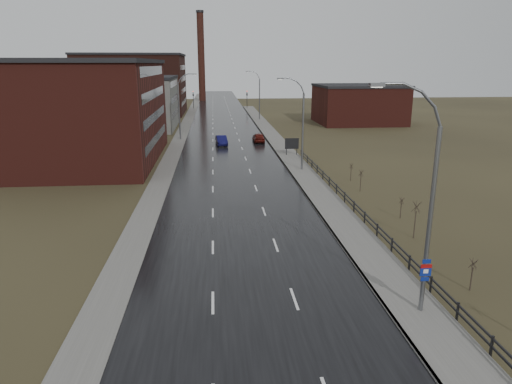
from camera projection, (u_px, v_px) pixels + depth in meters
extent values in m
plane|color=#2D2819|center=(261.00, 343.00, 21.81)|extent=(320.00, 320.00, 0.00)
cube|color=black|center=(226.00, 141.00, 79.32)|extent=(14.00, 300.00, 0.06)
cube|color=#595651|center=(302.00, 172.00, 56.09)|extent=(3.20, 180.00, 0.18)
cube|color=slate|center=(289.00, 172.00, 55.96)|extent=(0.16, 180.00, 0.18)
cube|color=#595651|center=(179.00, 141.00, 78.59)|extent=(2.40, 260.00, 0.12)
cube|color=#471914|center=(72.00, 113.00, 61.35)|extent=(22.00, 28.00, 13.00)
cube|color=black|center=(67.00, 61.00, 59.52)|extent=(22.44, 28.56, 0.50)
cube|color=black|center=(157.00, 138.00, 63.26)|extent=(0.06, 22.40, 1.20)
cube|color=black|center=(155.00, 116.00, 62.45)|extent=(0.06, 22.40, 1.20)
cube|color=black|center=(154.00, 94.00, 61.63)|extent=(0.06, 22.40, 1.20)
cube|color=black|center=(153.00, 71.00, 60.82)|extent=(0.06, 22.40, 1.20)
cube|color=slate|center=(136.00, 104.00, 93.65)|extent=(16.00, 20.00, 10.00)
cube|color=black|center=(134.00, 77.00, 92.23)|extent=(16.32, 20.40, 0.50)
cube|color=black|center=(175.00, 113.00, 94.89)|extent=(0.06, 16.00, 1.20)
cube|color=black|center=(175.00, 99.00, 94.08)|extent=(0.06, 16.00, 1.20)
cube|color=black|center=(174.00, 84.00, 93.27)|extent=(0.06, 16.00, 1.20)
cube|color=#331611|center=(134.00, 85.00, 121.30)|extent=(26.00, 24.00, 15.00)
cube|color=black|center=(132.00, 55.00, 119.20)|extent=(26.52, 24.48, 0.50)
cube|color=black|center=(184.00, 102.00, 123.65)|extent=(0.06, 19.20, 1.20)
cube|color=black|center=(184.00, 90.00, 122.84)|extent=(0.06, 19.20, 1.20)
cube|color=black|center=(183.00, 79.00, 122.03)|extent=(0.06, 19.20, 1.20)
cube|color=black|center=(183.00, 67.00, 121.21)|extent=(0.06, 19.20, 1.20)
cube|color=#471914|center=(358.00, 105.00, 101.99)|extent=(18.00, 16.00, 8.00)
cube|color=black|center=(360.00, 86.00, 100.84)|extent=(18.36, 16.32, 0.50)
cylinder|color=#331611|center=(201.00, 58.00, 161.02)|extent=(2.40, 2.40, 30.00)
cylinder|color=black|center=(200.00, 11.00, 156.87)|extent=(2.70, 2.70, 0.80)
cylinder|color=slate|center=(430.00, 225.00, 23.14)|extent=(0.24, 0.24, 10.00)
cylinder|color=slate|center=(438.00, 117.00, 21.65)|extent=(0.57, 0.14, 1.12)
cylinder|color=slate|center=(428.00, 100.00, 21.38)|extent=(0.91, 0.14, 0.91)
cylinder|color=slate|center=(413.00, 88.00, 21.16)|extent=(1.12, 0.14, 0.57)
cylinder|color=slate|center=(393.00, 84.00, 21.02)|extent=(1.15, 0.14, 0.14)
cube|color=slate|center=(377.00, 85.00, 20.97)|extent=(0.70, 0.28, 0.18)
cube|color=silver|center=(377.00, 87.00, 21.00)|extent=(0.50, 0.20, 0.04)
cube|color=navy|center=(427.00, 261.00, 23.56)|extent=(0.45, 0.04, 0.22)
cube|color=navy|center=(426.00, 270.00, 23.69)|extent=(0.60, 0.04, 0.65)
cube|color=maroon|center=(426.00, 266.00, 23.62)|extent=(0.60, 0.04, 0.20)
cube|color=navy|center=(425.00, 279.00, 23.83)|extent=(0.45, 0.04, 0.22)
cube|color=silver|center=(426.00, 271.00, 23.69)|extent=(0.26, 0.02, 0.22)
cylinder|color=slate|center=(303.00, 133.00, 55.81)|extent=(0.24, 0.24, 9.50)
cylinder|color=slate|center=(303.00, 90.00, 54.39)|extent=(0.51, 0.14, 0.98)
cylinder|color=slate|center=(299.00, 84.00, 54.16)|extent=(0.81, 0.14, 0.81)
cylinder|color=slate|center=(293.00, 80.00, 53.97)|extent=(0.98, 0.14, 0.51)
cylinder|color=slate|center=(286.00, 78.00, 53.85)|extent=(1.01, 0.14, 0.14)
cube|color=slate|center=(280.00, 79.00, 53.80)|extent=(0.70, 0.28, 0.18)
cube|color=silver|center=(280.00, 80.00, 53.83)|extent=(0.50, 0.20, 0.04)
cylinder|color=slate|center=(179.00, 112.00, 79.26)|extent=(0.24, 0.24, 9.50)
cylinder|color=slate|center=(179.00, 82.00, 77.88)|extent=(0.51, 0.14, 0.98)
cylinder|color=slate|center=(181.00, 78.00, 77.72)|extent=(0.81, 0.14, 0.81)
cylinder|color=slate|center=(186.00, 75.00, 77.66)|extent=(0.98, 0.14, 0.51)
cylinder|color=slate|center=(191.00, 74.00, 77.69)|extent=(1.01, 0.14, 0.14)
cube|color=slate|center=(195.00, 74.00, 77.76)|extent=(0.70, 0.28, 0.18)
cube|color=silver|center=(195.00, 75.00, 77.79)|extent=(0.50, 0.20, 0.04)
cylinder|color=slate|center=(259.00, 100.00, 107.57)|extent=(0.24, 0.24, 9.50)
cylinder|color=slate|center=(259.00, 77.00, 106.16)|extent=(0.51, 0.14, 0.98)
cylinder|color=slate|center=(257.00, 74.00, 105.93)|extent=(0.81, 0.14, 0.81)
cylinder|color=slate|center=(254.00, 72.00, 105.73)|extent=(0.98, 0.14, 0.51)
cylinder|color=slate|center=(250.00, 71.00, 105.61)|extent=(1.01, 0.14, 0.14)
cube|color=slate|center=(247.00, 71.00, 105.57)|extent=(0.70, 0.28, 0.18)
cube|color=silver|center=(247.00, 72.00, 105.59)|extent=(0.50, 0.20, 0.04)
cube|color=black|center=(491.00, 346.00, 20.65)|extent=(0.10, 0.10, 1.10)
cube|color=black|center=(457.00, 312.00, 23.52)|extent=(0.10, 0.10, 1.10)
cube|color=black|center=(431.00, 285.00, 26.40)|extent=(0.10, 0.10, 1.10)
cube|color=black|center=(409.00, 263.00, 29.27)|extent=(0.10, 0.10, 1.10)
cube|color=black|center=(392.00, 245.00, 32.15)|extent=(0.10, 0.10, 1.10)
cube|color=black|center=(377.00, 230.00, 35.03)|extent=(0.10, 0.10, 1.10)
cube|color=black|center=(365.00, 218.00, 37.90)|extent=(0.10, 0.10, 1.10)
cube|color=black|center=(354.00, 207.00, 40.78)|extent=(0.10, 0.10, 1.10)
cube|color=black|center=(345.00, 198.00, 43.65)|extent=(0.10, 0.10, 1.10)
cube|color=black|center=(336.00, 189.00, 46.53)|extent=(0.10, 0.10, 1.10)
cube|color=black|center=(329.00, 182.00, 49.41)|extent=(0.10, 0.10, 1.10)
cube|color=black|center=(323.00, 176.00, 52.28)|extent=(0.10, 0.10, 1.10)
cube|color=black|center=(317.00, 170.00, 55.16)|extent=(0.10, 0.10, 1.10)
cube|color=black|center=(312.00, 164.00, 58.03)|extent=(0.10, 0.10, 1.10)
cube|color=black|center=(307.00, 160.00, 60.91)|extent=(0.10, 0.10, 1.10)
cube|color=black|center=(303.00, 155.00, 63.78)|extent=(0.10, 0.10, 1.10)
cube|color=black|center=(356.00, 204.00, 40.19)|extent=(0.08, 53.00, 0.10)
cube|color=black|center=(356.00, 209.00, 40.30)|extent=(0.08, 53.00, 0.10)
cylinder|color=#382D23|center=(471.00, 279.00, 26.73)|extent=(0.08, 0.08, 1.47)
cylinder|color=#382D23|center=(474.00, 264.00, 26.47)|extent=(0.04, 0.50, 0.59)
cylinder|color=#382D23|center=(473.00, 264.00, 26.51)|extent=(0.48, 0.19, 0.59)
cylinder|color=#382D23|center=(472.00, 264.00, 26.49)|extent=(0.29, 0.43, 0.60)
cylinder|color=#382D23|center=(473.00, 264.00, 26.43)|extent=(0.29, 0.43, 0.60)
cylinder|color=#382D23|center=(474.00, 264.00, 26.42)|extent=(0.48, 0.19, 0.59)
cylinder|color=#382D23|center=(415.00, 225.00, 34.71)|extent=(0.08, 0.08, 2.18)
cylinder|color=#382D23|center=(417.00, 207.00, 34.33)|extent=(0.04, 0.73, 0.86)
cylinder|color=#382D23|center=(416.00, 207.00, 34.37)|extent=(0.69, 0.27, 0.86)
cylinder|color=#382D23|center=(416.00, 207.00, 34.35)|extent=(0.41, 0.61, 0.87)
cylinder|color=#382D23|center=(416.00, 207.00, 34.29)|extent=(0.41, 0.61, 0.87)
cylinder|color=#382D23|center=(417.00, 207.00, 34.28)|extent=(0.69, 0.27, 0.86)
cylinder|color=#382D23|center=(401.00, 211.00, 39.31)|extent=(0.08, 0.08, 1.38)
cylinder|color=#382D23|center=(402.00, 201.00, 39.07)|extent=(0.04, 0.47, 0.55)
cylinder|color=#382D23|center=(402.00, 201.00, 39.12)|extent=(0.45, 0.18, 0.56)
cylinder|color=#382D23|center=(401.00, 201.00, 39.09)|extent=(0.27, 0.40, 0.57)
cylinder|color=#382D23|center=(401.00, 201.00, 39.04)|extent=(0.27, 0.40, 0.57)
cylinder|color=#382D23|center=(402.00, 201.00, 39.02)|extent=(0.45, 0.18, 0.56)
cylinder|color=#382D23|center=(361.00, 183.00, 47.57)|extent=(0.08, 0.08, 1.72)
cylinder|color=#382D23|center=(362.00, 173.00, 47.27)|extent=(0.04, 0.58, 0.68)
cylinder|color=#382D23|center=(361.00, 173.00, 47.31)|extent=(0.55, 0.22, 0.69)
cylinder|color=#382D23|center=(361.00, 173.00, 47.29)|extent=(0.33, 0.49, 0.70)
cylinder|color=#382D23|center=(361.00, 173.00, 47.23)|extent=(0.33, 0.49, 0.70)
cylinder|color=#382D23|center=(361.00, 173.00, 47.22)|extent=(0.55, 0.22, 0.69)
cylinder|color=#382D23|center=(351.00, 174.00, 51.96)|extent=(0.08, 0.08, 1.50)
cylinder|color=#382D23|center=(352.00, 166.00, 51.70)|extent=(0.04, 0.51, 0.60)
cylinder|color=#382D23|center=(351.00, 166.00, 51.74)|extent=(0.49, 0.20, 0.60)
cylinder|color=#382D23|center=(351.00, 166.00, 51.72)|extent=(0.29, 0.43, 0.61)
cylinder|color=#382D23|center=(351.00, 166.00, 51.66)|extent=(0.29, 0.43, 0.61)
cylinder|color=#382D23|center=(352.00, 166.00, 51.65)|extent=(0.49, 0.20, 0.60)
cube|color=black|center=(286.00, 150.00, 65.95)|extent=(0.10, 0.10, 1.80)
cube|color=black|center=(297.00, 150.00, 66.09)|extent=(0.10, 0.10, 1.80)
cube|color=silver|center=(292.00, 144.00, 65.72)|extent=(1.90, 0.08, 1.45)
cube|color=black|center=(292.00, 144.00, 65.67)|extent=(2.00, 0.04, 1.55)
cylinder|color=black|center=(193.00, 100.00, 135.44)|extent=(0.16, 0.16, 5.20)
imported|color=black|center=(193.00, 92.00, 134.86)|extent=(0.58, 2.73, 1.10)
sphere|color=#FF190C|center=(193.00, 91.00, 134.63)|extent=(0.18, 0.18, 0.18)
cylinder|color=black|center=(247.00, 99.00, 136.84)|extent=(0.16, 0.16, 5.20)
imported|color=black|center=(247.00, 92.00, 136.26)|extent=(0.58, 2.73, 1.10)
sphere|color=#FF190C|center=(247.00, 91.00, 136.03)|extent=(0.18, 0.18, 0.18)
imported|color=#0D0D42|center=(221.00, 141.00, 74.66)|extent=(2.06, 4.82, 1.54)
imported|color=#51130D|center=(259.00, 138.00, 77.53)|extent=(1.88, 4.68, 1.59)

